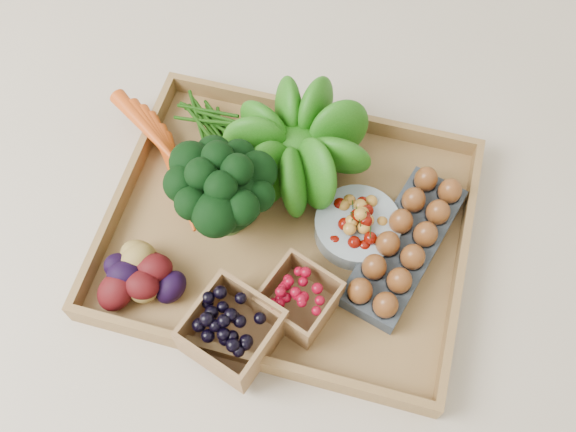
% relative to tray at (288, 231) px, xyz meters
% --- Properties ---
extents(ground, '(4.00, 4.00, 0.00)m').
position_rel_tray_xyz_m(ground, '(0.00, 0.00, -0.01)').
color(ground, beige).
rests_on(ground, ground).
extents(tray, '(0.55, 0.45, 0.01)m').
position_rel_tray_xyz_m(tray, '(0.00, 0.00, 0.00)').
color(tray, olive).
rests_on(tray, ground).
extents(carrots, '(0.19, 0.14, 0.05)m').
position_rel_tray_xyz_m(carrots, '(-0.21, 0.06, 0.03)').
color(carrots, '#CE4A12').
rests_on(carrots, tray).
extents(lettuce, '(0.16, 0.16, 0.16)m').
position_rel_tray_xyz_m(lettuce, '(-0.02, 0.11, 0.09)').
color(lettuce, '#14520C').
rests_on(lettuce, tray).
extents(broccoli, '(0.16, 0.16, 0.13)m').
position_rel_tray_xyz_m(broccoli, '(-0.09, -0.01, 0.07)').
color(broccoli, black).
rests_on(broccoli, tray).
extents(cherry_bowl, '(0.13, 0.13, 0.04)m').
position_rel_tray_xyz_m(cherry_bowl, '(0.11, 0.02, 0.03)').
color(cherry_bowl, '#8C9EA5').
rests_on(cherry_bowl, tray).
extents(egg_carton, '(0.16, 0.28, 0.03)m').
position_rel_tray_xyz_m(egg_carton, '(0.18, 0.01, 0.02)').
color(egg_carton, '#383F47').
rests_on(egg_carton, tray).
extents(potatoes, '(0.14, 0.14, 0.08)m').
position_rel_tray_xyz_m(potatoes, '(-0.19, -0.14, 0.05)').
color(potatoes, '#3C090B').
rests_on(potatoes, tray).
extents(punnet_blackberry, '(0.15, 0.15, 0.08)m').
position_rel_tray_xyz_m(punnet_blackberry, '(-0.03, -0.19, 0.05)').
color(punnet_blackberry, black).
rests_on(punnet_blackberry, tray).
extents(punnet_raspberry, '(0.12, 0.12, 0.07)m').
position_rel_tray_xyz_m(punnet_raspberry, '(0.05, -0.12, 0.04)').
color(punnet_raspberry, maroon).
rests_on(punnet_raspberry, tray).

